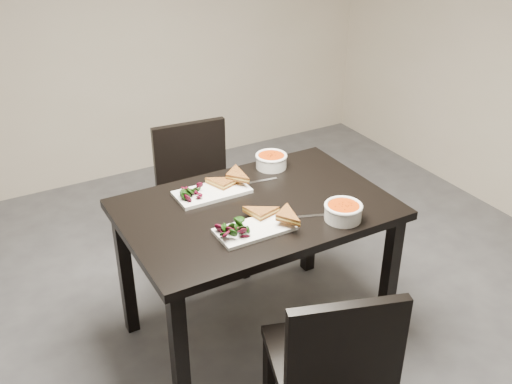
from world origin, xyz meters
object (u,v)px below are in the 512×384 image
Objects in this scene: table at (256,224)px; chair_far at (198,190)px; plate_near at (255,229)px; soup_bowl_near at (343,211)px; chair_near at (333,363)px; plate_far at (212,192)px; soup_bowl_far at (271,160)px.

chair_far is at bearing 88.14° from table.
soup_bowl_near is at bearing -15.15° from plate_near.
chair_near is 1.00× the size of chair_far.
plate_near is at bearing -87.64° from plate_far.
plate_near reaches higher than table.
chair_far is 2.46× the size of plate_far.
chair_near is 0.99m from plate_far.
plate_far is at bearing -100.49° from chair_far.
plate_near is at bearing -127.09° from soup_bowl_far.
chair_far is at bearing 103.83° from soup_bowl_near.
plate_near is 2.02× the size of soup_bowl_far.
chair_far is (0.02, 0.72, -0.17)m from table.
soup_bowl_near is (0.27, -0.29, 0.14)m from table.
table is 1.41× the size of chair_near.
soup_bowl_near reaches higher than plate_near.
plate_far is 2.14× the size of soup_bowl_far.
table is at bearing -57.57° from plate_far.
table is at bearing -86.42° from chair_far.
soup_bowl_near reaches higher than plate_far.
chair_near is at bearing -128.39° from soup_bowl_near.
soup_bowl_far reaches higher than plate_far.
plate_far reaches higher than table.
chair_far reaches higher than plate_near.
chair_far reaches higher than soup_bowl_near.
chair_near is at bearing -108.65° from soup_bowl_far.
soup_bowl_near reaches higher than table.
plate_far is (-0.02, 0.38, 0.00)m from plate_near.
soup_bowl_near is at bearing -50.72° from plate_far.
plate_far is (-0.12, 0.20, 0.11)m from table.
table is 0.24m from plate_near.
plate_near is (-0.13, -0.90, 0.27)m from chair_far.
soup_bowl_far is at bearing 89.42° from chair_near.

